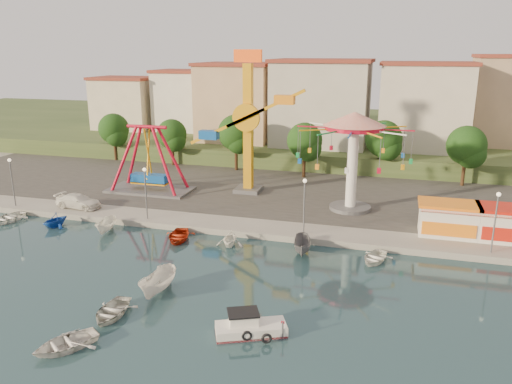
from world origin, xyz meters
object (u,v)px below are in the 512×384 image
(kamikaze_tower, at_px, (252,128))
(skiff, at_px, (158,283))
(pirate_ship_ride, at_px, (149,160))
(van, at_px, (78,201))
(rowboat_a, at_px, (111,311))
(wave_swinger, at_px, (354,139))
(cabin_motorboat, at_px, (249,328))

(kamikaze_tower, height_order, skiff, kamikaze_tower)
(pirate_ship_ride, xyz_separation_m, van, (-4.34, -8.11, -3.06))
(rowboat_a, height_order, skiff, skiff)
(wave_swinger, bearing_deg, kamikaze_tower, 163.96)
(cabin_motorboat, bearing_deg, kamikaze_tower, 81.71)
(pirate_ship_ride, xyz_separation_m, kamikaze_tower, (11.96, 2.77, 3.92))
(rowboat_a, relative_size, van, 0.74)
(cabin_motorboat, xyz_separation_m, van, (-24.62, 17.92, 0.92))
(rowboat_a, bearing_deg, van, 125.55)
(wave_swinger, height_order, cabin_motorboat, wave_swinger)
(rowboat_a, xyz_separation_m, skiff, (1.56, 3.76, 0.45))
(kamikaze_tower, xyz_separation_m, wave_swinger, (11.98, -3.44, -0.11))
(skiff, relative_size, van, 0.86)
(pirate_ship_ride, relative_size, wave_swinger, 0.86)
(kamikaze_tower, bearing_deg, van, -146.30)
(van, bearing_deg, cabin_motorboat, -122.42)
(pirate_ship_ride, height_order, cabin_motorboat, pirate_ship_ride)
(pirate_ship_ride, relative_size, cabin_motorboat, 2.14)
(pirate_ship_ride, xyz_separation_m, wave_swinger, (23.95, -0.68, 3.80))
(wave_swinger, bearing_deg, pirate_ship_ride, 178.38)
(pirate_ship_ride, relative_size, van, 1.98)
(cabin_motorboat, bearing_deg, van, 119.55)
(kamikaze_tower, bearing_deg, wave_swinger, -16.04)
(skiff, distance_m, van, 22.29)
(kamikaze_tower, relative_size, wave_swinger, 1.42)
(rowboat_a, bearing_deg, pirate_ship_ride, 108.27)
(pirate_ship_ride, bearing_deg, wave_swinger, -1.62)
(wave_swinger, height_order, skiff, wave_swinger)
(rowboat_a, distance_m, skiff, 4.10)
(kamikaze_tower, height_order, van, kamikaze_tower)
(rowboat_a, bearing_deg, skiff, 63.39)
(pirate_ship_ride, bearing_deg, van, -118.17)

